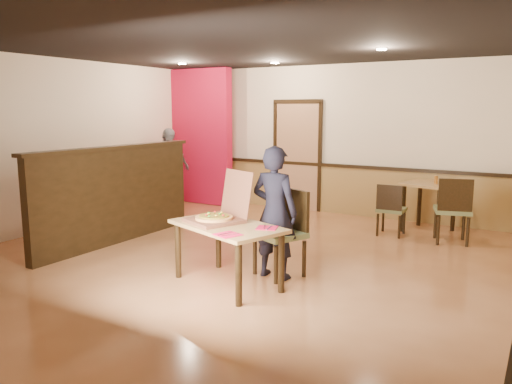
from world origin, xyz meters
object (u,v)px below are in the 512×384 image
at_px(side_chair_left, 391,208).
at_px(passerby, 169,169).
at_px(pizza_box, 218,215).
at_px(diner_chair, 285,229).
at_px(side_table, 429,194).
at_px(condiment, 436,180).
at_px(diner, 275,213).
at_px(side_chair_right, 453,208).
at_px(main_table, 227,234).

height_order(side_chair_left, passerby, passerby).
distance_m(passerby, pizza_box, 4.45).
xyz_separation_m(diner_chair, side_table, (1.02, 3.12, 0.06)).
xyz_separation_m(diner_chair, passerby, (-3.84, 2.41, 0.24)).
height_order(passerby, condiment, passerby).
height_order(side_chair_left, side_table, side_chair_left).
height_order(diner_chair, pizza_box, pizza_box).
bearing_deg(diner, pizza_box, 41.42).
bearing_deg(side_chair_right, diner_chair, 42.69).
bearing_deg(main_table, diner, 75.55).
relative_size(main_table, diner, 0.95).
relative_size(diner_chair, side_table, 1.16).
distance_m(main_table, diner_chair, 0.76).
bearing_deg(diner_chair, side_chair_right, 83.62).
bearing_deg(side_table, pizza_box, -113.06).
bearing_deg(diner_chair, condiment, 94.16).
bearing_deg(side_chair_left, main_table, 70.91).
bearing_deg(diner, side_chair_right, -120.31).
bearing_deg(pizza_box, main_table, 0.58).
height_order(diner, pizza_box, diner).
xyz_separation_m(main_table, side_chair_left, (0.96, 3.16, -0.14)).
distance_m(side_chair_right, diner, 3.08).
relative_size(diner_chair, diner, 0.66).
distance_m(diner_chair, passerby, 4.54).
distance_m(main_table, side_chair_right, 3.67).
bearing_deg(side_chair_left, side_chair_right, 177.30).
bearing_deg(side_chair_right, side_table, -69.27).
bearing_deg(passerby, pizza_box, -115.97).
height_order(diner_chair, diner, diner).
xyz_separation_m(side_chair_right, side_table, (-0.47, 0.62, 0.08)).
bearing_deg(condiment, diner_chair, -110.31).
distance_m(side_chair_left, passerby, 4.43).
height_order(main_table, diner, diner).
bearing_deg(side_table, passerby, -171.74).
distance_m(side_chair_right, condiment, 0.73).
xyz_separation_m(diner, condiment, (1.19, 3.19, 0.08)).
xyz_separation_m(main_table, passerby, (-3.45, 3.06, 0.21)).
distance_m(pizza_box, condiment, 4.00).
height_order(main_table, side_chair_left, side_chair_left).
xyz_separation_m(pizza_box, condiment, (1.68, 3.63, 0.09)).
xyz_separation_m(diner, passerby, (-3.78, 2.56, 0.02)).
height_order(side_chair_left, pizza_box, pizza_box).
distance_m(diner_chair, side_chair_right, 2.91).
bearing_deg(pizza_box, diner_chair, 68.75).
bearing_deg(passerby, diner, -107.72).
bearing_deg(pizza_box, side_chair_right, 78.74).
relative_size(side_chair_right, condiment, 7.48).
bearing_deg(main_table, side_chair_left, 92.02).
distance_m(side_table, pizza_box, 4.03).
relative_size(side_chair_right, passerby, 0.62).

